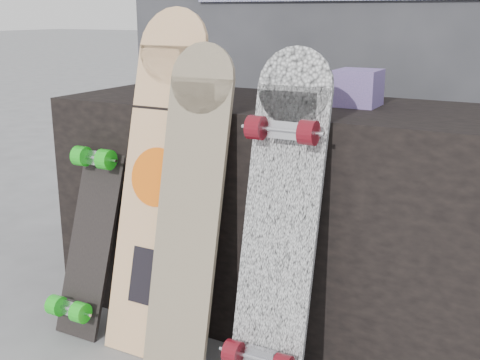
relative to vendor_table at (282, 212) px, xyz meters
The scene contains 9 objects.
vendor_table is the anchor object (origin of this frame).
booth 1.10m from the vendor_table, 90.00° to the left, with size 2.40×0.22×2.20m.
merch_box_purple 0.66m from the vendor_table, behind, with size 0.18×0.12×0.10m, color #3F4082.
merch_box_small 0.52m from the vendor_table, ahead, with size 0.14×0.14×0.12m, color #3F4082.
merch_box_flat 0.44m from the vendor_table, 50.24° to the left, with size 0.22×0.10×0.06m, color #D1B78C.
longboard_geisha 0.49m from the vendor_table, 130.44° to the right, with size 0.26×0.32×1.12m.
longboard_celtic 0.45m from the vendor_table, 108.61° to the right, with size 0.22×0.25×1.02m.
longboard_cascadia 0.45m from the vendor_table, 67.02° to the right, with size 0.23×0.29×1.01m.
skateboard_dark 0.68m from the vendor_table, 144.84° to the right, with size 0.18×0.34×0.78m.
Camera 1 is at (0.85, -1.40, 1.10)m, focal length 45.00 mm.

